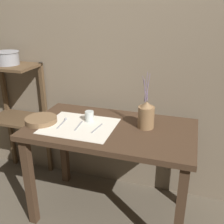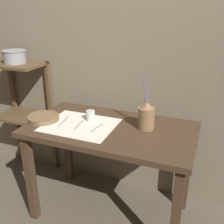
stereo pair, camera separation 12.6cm
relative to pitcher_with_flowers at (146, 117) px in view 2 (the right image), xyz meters
name	(u,v)px [view 2 (the right image)]	position (x,y,z in m)	size (l,w,h in m)	color
ground_plane	(111,211)	(-0.25, -0.07, -0.88)	(12.00, 12.00, 0.00)	brown
stone_wall_back	(131,60)	(-0.25, 0.38, 0.32)	(7.00, 0.06, 2.40)	#7A6B56
wooden_table	(111,141)	(-0.25, -0.07, -0.21)	(1.23, 0.68, 0.79)	#422D1E
wooden_shelf_unit	(24,99)	(-1.25, 0.21, -0.09)	(0.47, 0.33, 1.14)	brown
linen_cloth	(80,125)	(-0.47, -0.12, -0.09)	(0.52, 0.42, 0.00)	silver
pitcher_with_flowers	(146,117)	(0.00, 0.00, 0.00)	(0.12, 0.12, 0.42)	olive
wooden_bowl	(43,118)	(-0.77, -0.15, -0.07)	(0.24, 0.24, 0.04)	brown
glass_tumbler_near	(91,116)	(-0.43, -0.02, -0.05)	(0.07, 0.07, 0.08)	silver
spoon_outer	(66,119)	(-0.61, -0.09, -0.09)	(0.03, 0.18, 0.02)	#939399
fork_outer	(79,125)	(-0.47, -0.13, -0.09)	(0.03, 0.16, 0.00)	#939399
fork_inner	(97,128)	(-0.33, -0.13, -0.09)	(0.03, 0.16, 0.00)	#939399
metal_pot_large	(14,56)	(-1.26, 0.17, 0.32)	(0.21, 0.21, 0.11)	#939399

